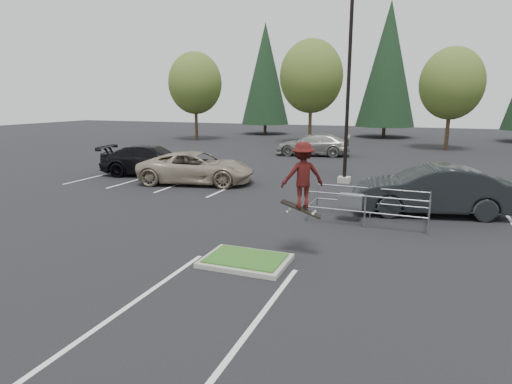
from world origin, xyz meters
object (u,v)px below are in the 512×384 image
(decid_b, at_px, (311,79))
(skateboarder, at_px, (302,175))
(decid_a, at_px, (195,85))
(car_l_black, at_px, (151,160))
(car_r_charc, at_px, (430,190))
(conif_b, at_px, (388,65))
(conif_a, at_px, (265,74))
(cart_corral, at_px, (355,201))
(car_far_silver, at_px, (313,145))
(decid_c, at_px, (451,86))
(light_pole, at_px, (348,91))
(car_l_tan, at_px, (195,168))

(decid_b, xyz_separation_m, skateboarder, (7.21, -29.53, -3.80))
(decid_a, relative_size, car_l_black, 1.55)
(decid_a, bearing_deg, car_r_charc, -45.66)
(conif_b, bearing_deg, conif_a, -177.95)
(conif_b, height_order, cart_corral, conif_b)
(car_r_charc, xyz_separation_m, car_far_silver, (-8.08, 15.00, -0.10))
(decid_a, relative_size, cart_corral, 2.21)
(car_far_silver, bearing_deg, decid_c, 121.76)
(decid_c, distance_m, car_r_charc, 23.29)
(conif_a, relative_size, cart_corral, 3.23)
(conif_b, xyz_separation_m, car_far_silver, (-3.58, -18.50, -7.04))
(decid_b, distance_m, conif_a, 12.43)
(cart_corral, distance_m, car_l_black, 13.17)
(light_pole, height_order, decid_a, light_pole)
(car_l_black, bearing_deg, skateboarder, -142.75)
(decid_b, bearing_deg, skateboarder, -76.28)
(car_r_charc, bearing_deg, car_far_silver, -164.67)
(cart_corral, bearing_deg, conif_a, 115.97)
(light_pole, xyz_separation_m, car_l_black, (-10.50, -1.67, -3.72))
(conif_a, bearing_deg, car_l_black, -82.32)
(cart_corral, distance_m, skateboarder, 4.37)
(light_pole, relative_size, decid_c, 1.21)
(conif_b, distance_m, car_r_charc, 34.51)
(skateboarder, relative_size, car_l_tan, 0.35)
(car_l_tan, relative_size, car_far_silver, 1.03)
(conif_a, xyz_separation_m, car_l_tan, (7.50, -30.93, -6.30))
(car_far_silver, bearing_deg, light_pole, 14.62)
(conif_a, bearing_deg, car_l_tan, -76.37)
(conif_b, bearing_deg, decid_c, -60.68)
(conif_a, relative_size, car_l_tan, 2.25)
(decid_b, xyz_separation_m, conif_b, (6.01, 9.97, 1.81))
(car_l_black, bearing_deg, conif_a, -5.28)
(decid_b, bearing_deg, car_l_black, -101.17)
(skateboarder, bearing_deg, car_r_charc, -150.39)
(decid_c, distance_m, skateboarder, 29.38)
(cart_corral, height_order, car_l_tan, car_l_tan)
(decid_c, bearing_deg, conif_a, 153.04)
(light_pole, height_order, car_l_tan, light_pole)
(light_pole, distance_m, decid_b, 19.70)
(conif_a, bearing_deg, conif_b, 2.05)
(light_pole, distance_m, car_l_black, 11.27)
(decid_c, relative_size, cart_corral, 2.08)
(light_pole, bearing_deg, car_l_tan, -157.25)
(conif_a, distance_m, car_l_black, 30.59)
(skateboarder, height_order, car_l_tan, skateboarder)
(skateboarder, bearing_deg, decid_c, -131.02)
(conif_b, xyz_separation_m, skateboarder, (1.20, -39.50, -5.61))
(car_l_black, bearing_deg, decid_c, -52.31)
(skateboarder, height_order, car_far_silver, skateboarder)
(car_l_black, bearing_deg, car_r_charc, -115.89)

